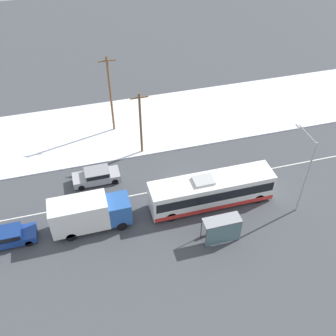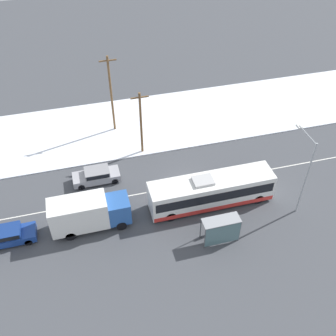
{
  "view_description": "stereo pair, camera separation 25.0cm",
  "coord_description": "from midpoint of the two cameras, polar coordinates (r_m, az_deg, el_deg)",
  "views": [
    {
      "loc": [
        -9.05,
        -26.16,
        26.55
      ],
      "look_at": [
        -1.43,
        1.37,
        1.4
      ],
      "focal_mm": 42.0,
      "sensor_mm": 36.0,
      "label": 1
    },
    {
      "loc": [
        -8.81,
        -26.23,
        26.55
      ],
      "look_at": [
        -1.43,
        1.37,
        1.4
      ],
      "focal_mm": 42.0,
      "sensor_mm": 36.0,
      "label": 2
    }
  ],
  "objects": [
    {
      "name": "utility_pole_snowlot",
      "position": [
        43.28,
        -8.08,
        10.62
      ],
      "size": [
        1.8,
        0.24,
        9.04
      ],
      "color": "brown",
      "rests_on": "ground_plane"
    },
    {
      "name": "lane_marking_center",
      "position": [
        38.35,
        2.79,
        -2.51
      ],
      "size": [
        60.0,
        0.12,
        0.0
      ],
      "color": "silver",
      "rests_on": "ground_plane"
    },
    {
      "name": "pedestrian_at_stop",
      "position": [
        33.76,
        6.71,
        -8.2
      ],
      "size": [
        0.59,
        0.26,
        1.65
      ],
      "color": "#23232D",
      "rests_on": "ground_plane"
    },
    {
      "name": "utility_pole_roadside",
      "position": [
        40.0,
        -3.77,
        6.59
      ],
      "size": [
        1.8,
        0.24,
        7.23
      ],
      "color": "brown",
      "rests_on": "ground_plane"
    },
    {
      "name": "city_bus",
      "position": [
        35.78,
        6.47,
        -3.34
      ],
      "size": [
        11.39,
        2.57,
        3.14
      ],
      "color": "white",
      "rests_on": "ground_plane"
    },
    {
      "name": "snow_lot",
      "position": [
        46.73,
        -1.29,
        6.81
      ],
      "size": [
        80.0,
        11.53,
        0.12
      ],
      "color": "silver",
      "rests_on": "ground_plane"
    },
    {
      "name": "ground_plane",
      "position": [
        38.35,
        2.79,
        -2.51
      ],
      "size": [
        120.0,
        120.0,
        0.0
      ],
      "primitive_type": "plane",
      "color": "#424449"
    },
    {
      "name": "streetlamp",
      "position": [
        34.94,
        19.44,
        0.3
      ],
      "size": [
        0.36,
        3.03,
        7.75
      ],
      "color": "#9EA3A8",
      "rests_on": "ground_plane"
    },
    {
      "name": "sedan_car",
      "position": [
        38.83,
        -10.14,
        -1.01
      ],
      "size": [
        4.53,
        1.8,
        1.43
      ],
      "rotation": [
        0.0,
        0.0,
        3.14
      ],
      "color": "#9E9EA3",
      "rests_on": "ground_plane"
    },
    {
      "name": "bus_shelter",
      "position": [
        32.72,
        8.05,
        -8.68
      ],
      "size": [
        3.13,
        1.2,
        2.4
      ],
      "color": "gray",
      "rests_on": "ground_plane"
    },
    {
      "name": "parked_car_near_truck",
      "position": [
        35.67,
        -21.97,
        -9.0
      ],
      "size": [
        4.35,
        1.8,
        1.42
      ],
      "color": "navy",
      "rests_on": "ground_plane"
    },
    {
      "name": "box_truck",
      "position": [
        34.08,
        -11.32,
        -6.37
      ],
      "size": [
        6.73,
        2.3,
        3.24
      ],
      "color": "silver",
      "rests_on": "ground_plane"
    }
  ]
}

